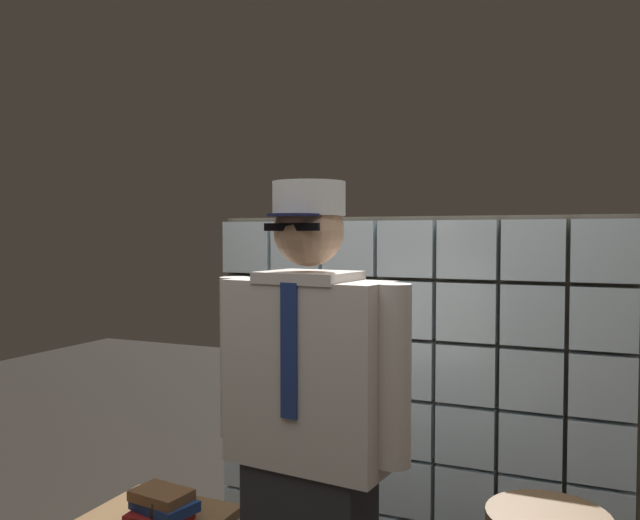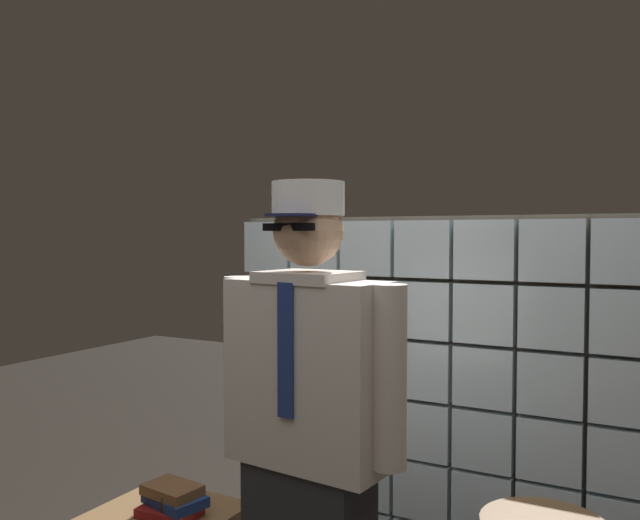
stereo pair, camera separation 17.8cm
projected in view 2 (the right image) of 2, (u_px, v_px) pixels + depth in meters
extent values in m
cube|color=silver|center=(270.00, 512.00, 3.36)|extent=(0.26, 0.08, 0.26)
cube|color=silver|center=(270.00, 460.00, 3.34)|extent=(0.26, 0.08, 0.26)
cube|color=silver|center=(317.00, 469.00, 3.21)|extent=(0.26, 0.08, 0.26)
cube|color=silver|center=(367.00, 479.00, 3.08)|extent=(0.26, 0.08, 0.26)
cube|color=silver|center=(422.00, 490.00, 2.95)|extent=(0.26, 0.08, 0.26)
cube|color=silver|center=(483.00, 502.00, 2.81)|extent=(0.26, 0.08, 0.26)
cube|color=silver|center=(549.00, 515.00, 2.68)|extent=(0.26, 0.08, 0.26)
cube|color=silver|center=(270.00, 407.00, 3.33)|extent=(0.26, 0.08, 0.26)
cube|color=silver|center=(317.00, 414.00, 3.20)|extent=(0.26, 0.08, 0.26)
cube|color=silver|center=(367.00, 422.00, 3.07)|extent=(0.26, 0.08, 0.26)
cube|color=silver|center=(423.00, 430.00, 2.93)|extent=(0.26, 0.08, 0.26)
cube|color=silver|center=(483.00, 440.00, 2.80)|extent=(0.26, 0.08, 0.26)
cube|color=silver|center=(550.00, 450.00, 2.67)|extent=(0.26, 0.08, 0.26)
cube|color=silver|center=(623.00, 461.00, 2.54)|extent=(0.26, 0.08, 0.26)
cube|color=silver|center=(270.00, 354.00, 3.32)|extent=(0.26, 0.08, 0.26)
cube|color=silver|center=(317.00, 359.00, 3.19)|extent=(0.26, 0.08, 0.26)
cube|color=silver|center=(368.00, 364.00, 3.06)|extent=(0.26, 0.08, 0.26)
cube|color=silver|center=(423.00, 370.00, 2.92)|extent=(0.26, 0.08, 0.26)
cube|color=silver|center=(484.00, 377.00, 2.79)|extent=(0.26, 0.08, 0.26)
cube|color=silver|center=(551.00, 384.00, 2.66)|extent=(0.26, 0.08, 0.26)
cube|color=silver|center=(625.00, 392.00, 2.52)|extent=(0.26, 0.08, 0.26)
cube|color=silver|center=(270.00, 301.00, 3.31)|extent=(0.26, 0.08, 0.26)
cube|color=silver|center=(317.00, 304.00, 3.18)|extent=(0.26, 0.08, 0.26)
cube|color=silver|center=(368.00, 307.00, 3.04)|extent=(0.26, 0.08, 0.26)
cube|color=silver|center=(424.00, 310.00, 2.91)|extent=(0.26, 0.08, 0.26)
cube|color=silver|center=(485.00, 314.00, 2.78)|extent=(0.26, 0.08, 0.26)
cube|color=silver|center=(552.00, 318.00, 2.65)|extent=(0.26, 0.08, 0.26)
cube|color=silver|center=(626.00, 322.00, 2.51)|extent=(0.26, 0.08, 0.26)
cube|color=silver|center=(270.00, 247.00, 3.30)|extent=(0.26, 0.08, 0.26)
cube|color=silver|center=(317.00, 248.00, 3.17)|extent=(0.26, 0.08, 0.26)
cube|color=silver|center=(368.00, 248.00, 3.03)|extent=(0.26, 0.08, 0.26)
cube|color=silver|center=(424.00, 249.00, 2.90)|extent=(0.26, 0.08, 0.26)
cube|color=silver|center=(485.00, 250.00, 2.77)|extent=(0.26, 0.08, 0.26)
cube|color=silver|center=(553.00, 250.00, 2.63)|extent=(0.26, 0.08, 0.26)
cube|color=silver|center=(627.00, 251.00, 2.50)|extent=(0.26, 0.08, 0.26)
cube|color=#5B5447|center=(427.00, 398.00, 2.97)|extent=(1.96, 0.02, 1.68)
cube|color=silver|center=(308.00, 372.00, 2.06)|extent=(0.55, 0.28, 0.59)
cube|color=navy|center=(285.00, 350.00, 1.96)|extent=(0.06, 0.02, 0.42)
cube|color=silver|center=(308.00, 277.00, 2.05)|extent=(0.31, 0.27, 0.04)
sphere|color=tan|center=(308.00, 231.00, 2.04)|extent=(0.23, 0.23, 0.23)
ellipsoid|color=black|center=(299.00, 244.00, 2.00)|extent=(0.16, 0.09, 0.10)
cube|color=black|center=(288.00, 227.00, 1.96)|extent=(0.19, 0.03, 0.02)
cylinder|color=#191E47|center=(292.00, 215.00, 1.97)|extent=(0.19, 0.19, 0.01)
cylinder|color=white|center=(308.00, 199.00, 2.04)|extent=(0.23, 0.23, 0.11)
cylinder|color=silver|center=(389.00, 377.00, 1.89)|extent=(0.12, 0.12, 0.55)
cylinder|color=silver|center=(240.00, 355.00, 2.23)|extent=(0.12, 0.12, 0.55)
cube|color=brown|center=(160.00, 519.00, 2.48)|extent=(0.52, 0.52, 0.04)
cube|color=maroon|center=(170.00, 512.00, 2.45)|extent=(0.23, 0.16, 0.04)
cube|color=navy|center=(175.00, 500.00, 2.47)|extent=(0.27, 0.21, 0.04)
cube|color=brown|center=(172.00, 490.00, 2.47)|extent=(0.23, 0.17, 0.04)
cylinder|color=black|center=(170.00, 507.00, 2.43)|extent=(0.08, 0.08, 0.09)
torus|color=black|center=(182.00, 509.00, 2.40)|extent=(0.06, 0.01, 0.06)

